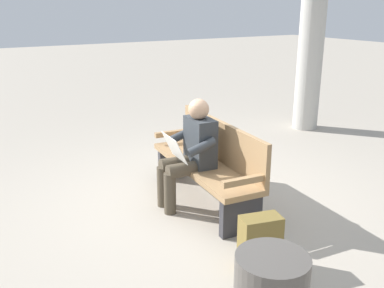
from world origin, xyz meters
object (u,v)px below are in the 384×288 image
object	(u,v)px
person_seated	(191,150)
support_pillar	(314,7)
bench_near	(209,162)
backpack	(260,242)

from	to	relation	value
person_seated	support_pillar	distance (m)	3.99
person_seated	bench_near	bearing A→B (deg)	-86.67
bench_near	person_seated	size ratio (longest dim) A/B	1.56
bench_near	person_seated	bearing A→B (deg)	93.33
person_seated	support_pillar	bearing A→B (deg)	-58.21
bench_near	support_pillar	xyz separation A→B (m)	(1.67, -3.10, 1.60)
backpack	support_pillar	xyz separation A→B (m)	(2.98, -3.44, 1.84)
bench_near	support_pillar	world-z (taller)	support_pillar
bench_near	support_pillar	distance (m)	3.87
backpack	support_pillar	size ratio (longest dim) A/B	0.11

